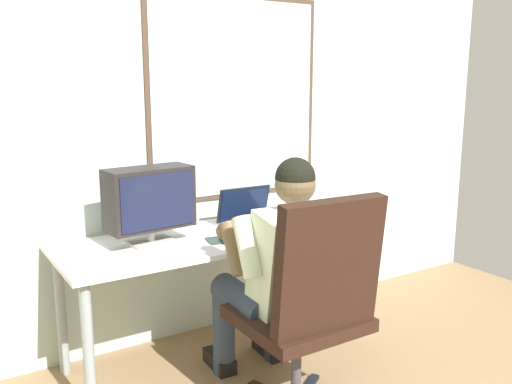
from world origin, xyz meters
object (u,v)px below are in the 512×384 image
desk (219,249)px  cd_case (221,240)px  office_chair (313,298)px  laptop (250,216)px  wine_glass (314,207)px  person_seated (279,271)px  crt_monitor (150,199)px  desk_speaker (299,201)px

desk → cd_case: 0.16m
office_chair → laptop: (0.20, 0.86, 0.17)m
laptop → wine_glass: laptop is taller
cd_case → person_seated: bearing=-74.9°
wine_glass → cd_case: size_ratio=0.93×
crt_monitor → wine_glass: size_ratio=3.06×
person_seated → cd_case: bearing=105.1°
crt_monitor → wine_glass: (0.98, -0.13, -0.14)m
desk_speaker → crt_monitor: bearing=-175.1°
person_seated → wine_glass: person_seated is taller
office_chair → crt_monitor: bearing=117.4°
office_chair → cd_case: bearing=97.8°
crt_monitor → cd_case: size_ratio=2.86×
office_chair → cd_case: 0.70m
laptop → wine_glass: bearing=-24.8°
wine_glass → desk_speaker: bearing=76.7°
person_seated → desk: bearing=96.5°
crt_monitor → wine_glass: crt_monitor is taller
desk → desk_speaker: 0.68m
desk_speaker → cd_case: desk_speaker is taller
desk_speaker → person_seated: bearing=-132.9°
person_seated → crt_monitor: size_ratio=2.63×
desk → crt_monitor: crt_monitor is taller
crt_monitor → laptop: 0.66m
desk_speaker → cd_case: bearing=-161.3°
cd_case → desk: bearing=67.5°
desk → desk_speaker: bearing=10.3°
office_chair → cd_case: (-0.09, 0.68, 0.11)m
wine_glass → cd_case: wine_glass is taller
desk → person_seated: size_ratio=1.44×
office_chair → person_seated: person_seated is taller
person_seated → crt_monitor: person_seated is taller
person_seated → laptop: (0.19, 0.57, 0.13)m
office_chair → wine_glass: (0.55, 0.70, 0.21)m
person_seated → laptop: person_seated is taller
office_chair → laptop: size_ratio=3.20×
person_seated → desk_speaker: 0.88m
desk_speaker → cd_case: (-0.69, -0.23, -0.09)m
office_chair → crt_monitor: 1.00m
person_seated → laptop: bearing=72.0°
wine_glass → desk_speaker: (0.05, 0.22, -0.01)m
desk → office_chair: 0.80m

